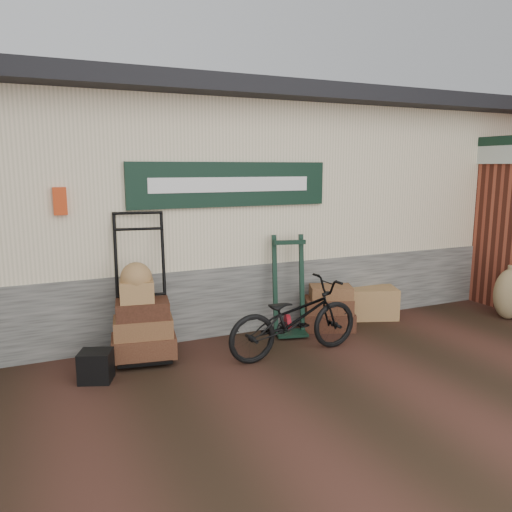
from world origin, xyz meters
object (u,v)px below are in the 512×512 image
Objects in this scene: porter_trolley at (141,285)px; wicker_hamper at (372,302)px; green_barrow at (289,286)px; suitcase_stack at (328,307)px; black_trunk at (96,366)px; bicycle at (294,314)px.

porter_trolley is 2.49× the size of wicker_hamper.
green_barrow is 1.89× the size of suitcase_stack.
black_trunk is 0.19× the size of bicycle.
bicycle is (-0.87, -0.64, 0.19)m from suitcase_stack.
green_barrow reaches higher than black_trunk.
green_barrow is (1.91, 0.01, -0.20)m from porter_trolley.
wicker_hamper is (0.86, 0.18, -0.08)m from suitcase_stack.
green_barrow reaches higher than suitcase_stack.
suitcase_stack is at bearing 8.44° from black_trunk.
suitcase_stack reaches higher than black_trunk.
porter_trolley is 2.48× the size of suitcase_stack.
bicycle is (-0.30, -0.69, -0.16)m from green_barrow.
wicker_hamper is at bearing 19.50° from green_barrow.
wicker_hamper is at bearing 11.84° from suitcase_stack.
suitcase_stack is at bearing -56.88° from bicycle.
bicycle is at bearing -13.16° from porter_trolley.
porter_trolley reaches higher than suitcase_stack.
suitcase_stack is 3.11m from black_trunk.
bicycle reaches higher than suitcase_stack.
bicycle is (2.20, -0.19, 0.33)m from black_trunk.
suitcase_stack is (0.58, -0.05, -0.35)m from green_barrow.
green_barrow is at bearing 11.37° from black_trunk.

